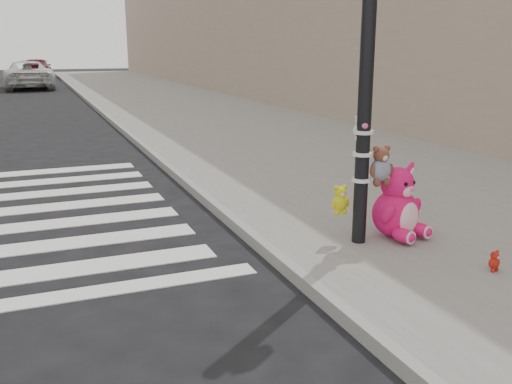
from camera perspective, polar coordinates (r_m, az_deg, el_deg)
name	(u,v)px	position (r m, az deg, el deg)	size (l,w,h in m)	color
ground	(183,378)	(4.46, -7.28, -18.00)	(120.00, 120.00, 0.00)	black
sidewalk_near	(271,136)	(15.06, 1.52, 5.61)	(7.00, 80.00, 0.14)	slate
curb_edge	(140,144)	(14.07, -11.55, 4.69)	(0.12, 80.00, 0.15)	gray
signal_pole	(367,102)	(6.53, 11.05, 8.87)	(0.70, 0.48, 4.00)	black
pink_bunny	(398,207)	(7.01, 13.98, -1.48)	(0.72, 0.79, 0.91)	#F01465
red_teddy	(494,261)	(6.34, 22.72, -6.38)	(0.15, 0.11, 0.22)	red
car_white_near	(28,75)	(35.11, -21.86, 10.81)	(2.56, 5.55, 1.54)	silver
car_maroon_near	(37,69)	(45.55, -21.08, 11.41)	(1.99, 4.89, 1.42)	maroon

